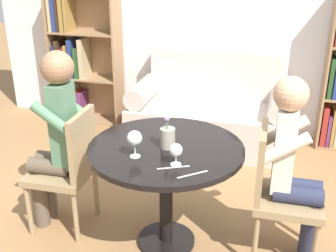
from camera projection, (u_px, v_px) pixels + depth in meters
ground_plane at (166, 242)px, 2.96m from camera, size 16.00×16.00×0.00m
back_wall at (221, 7)px, 4.36m from camera, size 5.20×0.05×2.70m
round_table at (166, 165)px, 2.73m from camera, size 1.00×1.00×0.74m
couch at (210, 114)px, 4.38m from camera, size 1.61×0.80×0.92m
bookshelf_left at (78, 58)px, 4.83m from camera, size 0.80×0.28×1.57m
chair_left at (69, 166)px, 2.96m from camera, size 0.43×0.43×0.90m
chair_right at (277, 189)px, 2.67m from camera, size 0.43×0.43×0.90m
person_left at (55, 136)px, 2.89m from camera, size 0.42×0.35×1.31m
person_right at (295, 167)px, 2.59m from camera, size 0.42×0.34×1.24m
wine_glass_left at (135, 139)px, 2.50m from camera, size 0.09×0.09×0.17m
wine_glass_right at (176, 151)px, 2.41m from camera, size 0.08×0.08×0.13m
flower_vase at (168, 136)px, 2.63m from camera, size 0.10×0.10×0.22m
knife_left_setting at (192, 174)px, 2.34m from camera, size 0.15×0.13×0.00m
fork_left_setting at (173, 167)px, 2.41m from camera, size 0.18×0.09×0.00m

